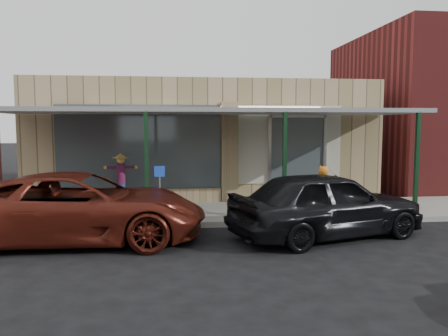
{
  "coord_description": "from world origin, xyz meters",
  "views": [
    {
      "loc": [
        -1.08,
        -9.08,
        2.64
      ],
      "look_at": [
        0.24,
        2.6,
        1.49
      ],
      "focal_mm": 35.0,
      "sensor_mm": 36.0,
      "label": 1
    }
  ],
  "objects": [
    {
      "name": "ground",
      "position": [
        0.0,
        0.0,
        0.0
      ],
      "size": [
        120.0,
        120.0,
        0.0
      ],
      "primitive_type": "plane",
      "color": "black",
      "rests_on": "ground"
    },
    {
      "name": "sidewalk",
      "position": [
        0.0,
        3.6,
        0.07
      ],
      "size": [
        40.0,
        3.2,
        0.15
      ],
      "primitive_type": "cube",
      "color": "gray",
      "rests_on": "ground"
    },
    {
      "name": "storefront",
      "position": [
        -0.0,
        8.16,
        2.09
      ],
      "size": [
        12.0,
        6.25,
        4.2
      ],
      "color": "tan",
      "rests_on": "ground"
    },
    {
      "name": "awning",
      "position": [
        0.0,
        3.56,
        3.01
      ],
      "size": [
        12.0,
        3.0,
        3.04
      ],
      "color": "gray",
      "rests_on": "ground"
    },
    {
      "name": "block_buildings_near",
      "position": [
        2.01,
        9.2,
        3.77
      ],
      "size": [
        61.0,
        8.0,
        8.0
      ],
      "color": "maroon",
      "rests_on": "ground"
    },
    {
      "name": "barrel_scarecrow",
      "position": [
        -2.7,
        4.24,
        0.71
      ],
      "size": [
        1.01,
        0.73,
        1.67
      ],
      "rotation": [
        0.0,
        0.0,
        0.15
      ],
      "color": "#533221",
      "rests_on": "sidewalk"
    },
    {
      "name": "barrel_pumpkin",
      "position": [
        -3.42,
        3.64,
        0.37
      ],
      "size": [
        0.69,
        0.69,
        0.63
      ],
      "rotation": [
        0.0,
        0.0,
        0.37
      ],
      "color": "#533221",
      "rests_on": "sidewalk"
    },
    {
      "name": "handicap_sign",
      "position": [
        -1.5,
        2.83,
        1.05
      ],
      "size": [
        0.29,
        0.05,
        1.39
      ],
      "rotation": [
        0.0,
        0.0,
        0.11
      ],
      "color": "gray",
      "rests_on": "sidewalk"
    },
    {
      "name": "parked_sedan",
      "position": [
        2.46,
        0.72,
        0.8
      ],
      "size": [
        5.05,
        3.17,
        1.65
      ],
      "rotation": [
        0.0,
        0.0,
        1.86
      ],
      "color": "black",
      "rests_on": "ground"
    },
    {
      "name": "car_maroon",
      "position": [
        -3.24,
        1.0,
        0.79
      ],
      "size": [
        5.74,
        2.72,
        1.58
      ],
      "primitive_type": "imported",
      "rotation": [
        0.0,
        0.0,
        1.55
      ],
      "color": "#561A11",
      "rests_on": "ground"
    }
  ]
}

